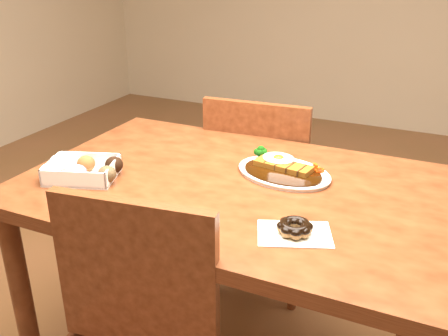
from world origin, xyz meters
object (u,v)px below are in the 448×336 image
at_px(pon_de_ring, 295,228).
at_px(table, 232,213).
at_px(katsu_curry_plate, 283,170).
at_px(chair_far, 263,188).
at_px(donut_box, 82,169).

bearing_deg(pon_de_ring, table, 141.24).
xyz_separation_m(table, pon_de_ring, (0.25, -0.20, 0.12)).
bearing_deg(pon_de_ring, katsu_curry_plate, 113.29).
distance_m(chair_far, donut_box, 0.81).
height_order(katsu_curry_plate, pon_de_ring, katsu_curry_plate).
bearing_deg(chair_far, donut_box, 61.49).
xyz_separation_m(katsu_curry_plate, pon_de_ring, (0.14, -0.32, 0.00)).
height_order(katsu_curry_plate, donut_box, katsu_curry_plate).
relative_size(katsu_curry_plate, donut_box, 1.37).
xyz_separation_m(table, katsu_curry_plate, (0.11, 0.12, 0.11)).
bearing_deg(chair_far, table, 96.41).
relative_size(table, katsu_curry_plate, 3.69).
distance_m(table, chair_far, 0.57).
relative_size(donut_box, pon_de_ring, 1.16).
distance_m(table, donut_box, 0.46).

